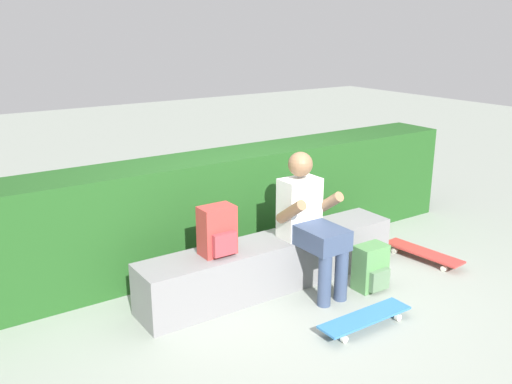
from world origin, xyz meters
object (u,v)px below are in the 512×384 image
at_px(skateboard_beside_bench, 423,253).
at_px(backpack_on_bench, 218,231).
at_px(skateboard_near_person, 365,318).
at_px(bench_main, 273,263).
at_px(person_skater, 310,219).
at_px(backpack_on_ground, 371,268).

xyz_separation_m(skateboard_beside_bench, backpack_on_bench, (-2.10, 0.36, 0.56)).
relative_size(skateboard_near_person, skateboard_beside_bench, 0.98).
relative_size(bench_main, skateboard_beside_bench, 3.00).
distance_m(bench_main, skateboard_near_person, 0.99).
relative_size(bench_main, skateboard_near_person, 3.06).
height_order(person_skater, backpack_on_ground, person_skater).
bearing_deg(backpack_on_bench, person_skater, -14.19).
xyz_separation_m(person_skater, skateboard_near_person, (-0.05, -0.75, -0.57)).
xyz_separation_m(bench_main, backpack_on_bench, (-0.55, -0.01, 0.41)).
height_order(bench_main, backpack_on_bench, backpack_on_bench).
bearing_deg(skateboard_near_person, backpack_on_bench, 127.49).
relative_size(person_skater, skateboard_near_person, 1.49).
height_order(bench_main, backpack_on_ground, bench_main).
bearing_deg(bench_main, backpack_on_bench, -179.02).
height_order(skateboard_near_person, backpack_on_ground, backpack_on_ground).
bearing_deg(backpack_on_ground, person_skater, 144.87).
bearing_deg(skateboard_beside_bench, person_skater, 172.98).
bearing_deg(backpack_on_ground, skateboard_near_person, -138.49).
relative_size(skateboard_near_person, backpack_on_bench, 2.00).
xyz_separation_m(backpack_on_bench, backpack_on_ground, (1.23, -0.51, -0.44)).
distance_m(skateboard_near_person, backpack_on_ground, 0.67).
bearing_deg(person_skater, bench_main, 138.44).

